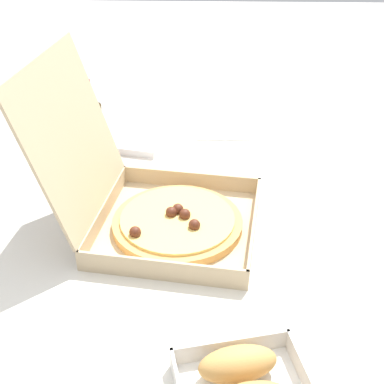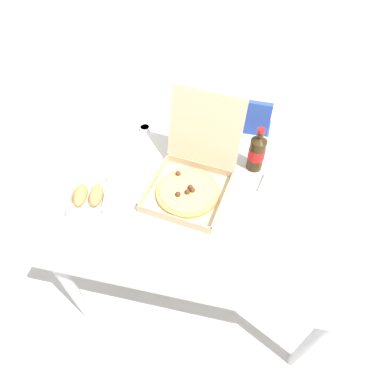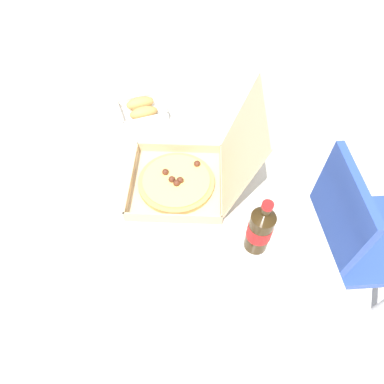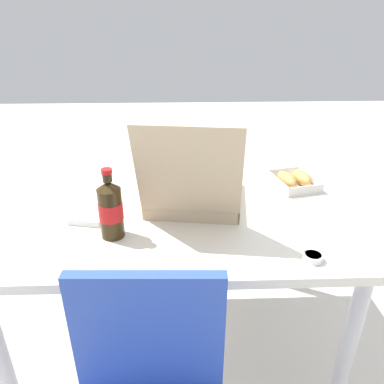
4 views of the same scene
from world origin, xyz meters
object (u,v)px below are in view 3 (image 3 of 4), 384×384
at_px(pizza_box_open, 187,176).
at_px(cola_bottle, 260,229).
at_px(chair, 353,234).
at_px(dipping_sauce_cup, 261,118).
at_px(paper_menu, 152,338).
at_px(napkin_pile, 226,276).
at_px(bread_side_box, 142,109).

xyz_separation_m(pizza_box_open, cola_bottle, (0.26, 0.19, 0.04)).
height_order(chair, dipping_sauce_cup, chair).
relative_size(paper_menu, napkin_pile, 1.91).
height_order(chair, pizza_box_open, pizza_box_open).
bearing_deg(chair, napkin_pile, -68.97).
bearing_deg(dipping_sauce_cup, napkin_pile, -21.03).
distance_m(chair, bread_side_box, 1.01).
relative_size(chair, napkin_pile, 7.55).
distance_m(paper_menu, dipping_sauce_cup, 0.95).
height_order(cola_bottle, dipping_sauce_cup, cola_bottle).
xyz_separation_m(chair, napkin_pile, (0.22, -0.58, 0.24)).
relative_size(cola_bottle, dipping_sauce_cup, 4.00).
bearing_deg(paper_menu, chair, 113.36).
bearing_deg(paper_menu, dipping_sauce_cup, 148.22).
distance_m(cola_bottle, paper_menu, 0.42).
distance_m(pizza_box_open, paper_menu, 0.53).
height_order(paper_menu, napkin_pile, napkin_pile).
height_order(paper_menu, dipping_sauce_cup, dipping_sauce_cup).
bearing_deg(napkin_pile, pizza_box_open, -167.40).
distance_m(napkin_pile, dipping_sauce_cup, 0.72).
bearing_deg(cola_bottle, chair, 104.97).
height_order(cola_bottle, napkin_pile, cola_bottle).
distance_m(pizza_box_open, dipping_sauce_cup, 0.47).
bearing_deg(cola_bottle, dipping_sauce_cup, 165.49).
relative_size(bread_side_box, cola_bottle, 0.98).
bearing_deg(pizza_box_open, chair, 78.39).
bearing_deg(bread_side_box, dipping_sauce_cup, 79.92).
distance_m(chair, napkin_pile, 0.66).
bearing_deg(napkin_pile, cola_bottle, 131.38).
bearing_deg(dipping_sauce_cup, paper_menu, -30.19).
relative_size(pizza_box_open, napkin_pile, 4.20).
distance_m(paper_menu, napkin_pile, 0.27).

